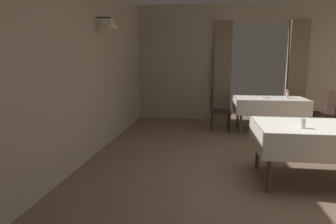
{
  "coord_description": "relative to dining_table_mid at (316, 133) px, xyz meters",
  "views": [
    {
      "loc": [
        -1.3,
        -3.53,
        1.53
      ],
      "look_at": [
        -1.84,
        0.43,
        0.83
      ],
      "focal_mm": 30.61,
      "sensor_mm": 36.0,
      "label": 1
    }
  ],
  "objects": [
    {
      "name": "chair_far_left",
      "position": [
        -1.14,
        2.7,
        -0.14
      ],
      "size": [
        0.44,
        0.44,
        0.93
      ],
      "color": "black",
      "rests_on": "ground"
    },
    {
      "name": "dining_table_mid",
      "position": [
        0.0,
        0.0,
        0.0
      ],
      "size": [
        1.49,
        1.03,
        0.75
      ],
      "color": "#4C3D2D",
      "rests_on": "ground"
    },
    {
      "name": "ground",
      "position": [
        -0.07,
        -0.2,
        -0.65
      ],
      "size": [
        10.08,
        10.08,
        0.0
      ],
      "primitive_type": "plane",
      "color": "#7A604C"
    },
    {
      "name": "chair_far_right",
      "position": [
        1.15,
        2.69,
        -0.14
      ],
      "size": [
        0.44,
        0.44,
        0.93
      ],
      "color": "black",
      "rests_on": "ground"
    },
    {
      "name": "wall_back",
      "position": [
        -0.07,
        3.98,
        0.86
      ],
      "size": [
        6.4,
        0.27,
        3.0
      ],
      "color": "gray",
      "rests_on": "ground"
    },
    {
      "name": "flower_vase_far",
      "position": [
        0.37,
        2.82,
        0.2
      ],
      "size": [
        0.07,
        0.07,
        0.19
      ],
      "color": "silver",
      "rests_on": "dining_table_far"
    },
    {
      "name": "wall_left",
      "position": [
        -3.27,
        -0.2,
        0.85
      ],
      "size": [
        0.49,
        8.4,
        3.0
      ],
      "color": "gray",
      "rests_on": "ground"
    },
    {
      "name": "dining_table_far",
      "position": [
        0.0,
        2.78,
        -0.01
      ],
      "size": [
        1.53,
        0.9,
        0.75
      ],
      "color": "#4C3D2D",
      "rests_on": "ground"
    },
    {
      "name": "plate_far_b",
      "position": [
        -0.12,
        2.77,
        0.1
      ],
      "size": [
        0.23,
        0.23,
        0.01
      ],
      "primitive_type": "cylinder",
      "color": "white",
      "rests_on": "dining_table_far"
    },
    {
      "name": "glass_mid_b",
      "position": [
        -0.24,
        -0.21,
        0.16
      ],
      "size": [
        0.07,
        0.07,
        0.12
      ],
      "primitive_type": "cylinder",
      "color": "silver",
      "rests_on": "dining_table_mid"
    }
  ]
}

